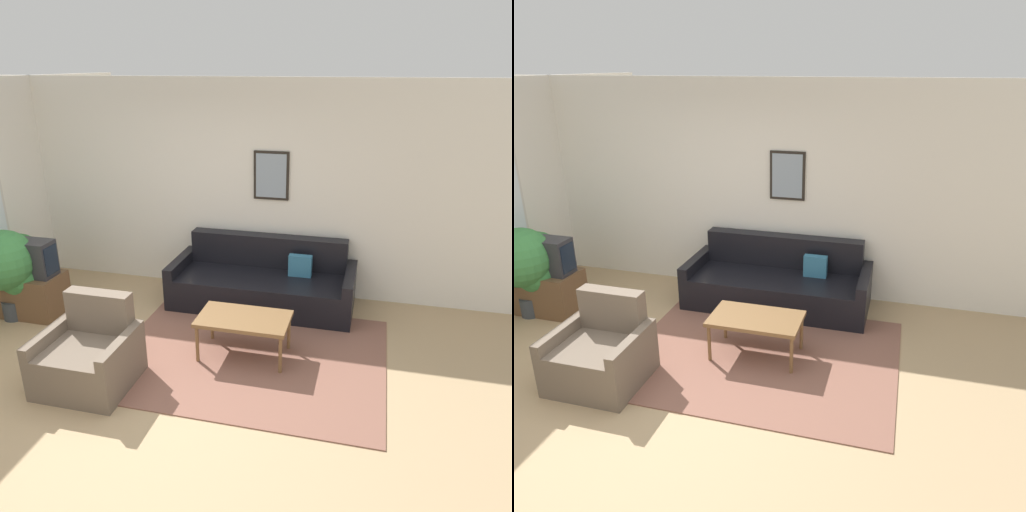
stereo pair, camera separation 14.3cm
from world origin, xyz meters
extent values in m
plane|color=tan|center=(0.00, 0.00, 0.00)|extent=(16.00, 16.00, 0.00)
cube|color=brown|center=(0.82, 0.83, 0.01)|extent=(2.75, 2.14, 0.01)
cube|color=white|center=(0.00, 2.51, 1.35)|extent=(8.00, 0.06, 2.70)
cube|color=black|center=(0.68, 2.47, 1.55)|extent=(0.44, 0.03, 0.60)
cube|color=#8999A8|center=(0.68, 2.45, 1.55)|extent=(0.38, 0.01, 0.54)
cube|color=black|center=(0.68, 1.99, 0.20)|extent=(2.00, 0.90, 0.41)
cube|color=black|center=(0.68, 2.34, 0.61)|extent=(2.00, 0.20, 0.41)
cube|color=black|center=(-0.39, 1.99, 0.27)|extent=(0.12, 0.90, 0.55)
cube|color=black|center=(1.74, 1.99, 0.27)|extent=(0.12, 0.90, 0.55)
cube|color=teal|center=(1.13, 2.10, 0.53)|extent=(0.28, 0.10, 0.28)
cube|color=brown|center=(0.76, 0.83, 0.43)|extent=(0.93, 0.54, 0.04)
cylinder|color=brown|center=(0.33, 0.60, 0.20)|extent=(0.04, 0.04, 0.41)
cylinder|color=brown|center=(1.18, 0.60, 0.20)|extent=(0.04, 0.04, 0.41)
cylinder|color=brown|center=(0.33, 1.06, 0.20)|extent=(0.04, 0.04, 0.41)
cylinder|color=brown|center=(1.18, 1.06, 0.20)|extent=(0.04, 0.04, 0.41)
cube|color=brown|center=(-1.95, 1.13, 0.26)|extent=(0.74, 0.48, 0.51)
cube|color=#2D2D33|center=(-1.95, 1.13, 0.73)|extent=(0.67, 0.28, 0.43)
cube|color=#192333|center=(-1.62, 1.13, 0.73)|extent=(0.01, 0.23, 0.33)
cube|color=#6B5B4C|center=(-0.53, 0.00, 0.21)|extent=(0.65, 0.76, 0.42)
cube|color=#6B5B4C|center=(-0.53, 0.30, 0.62)|extent=(0.65, 0.16, 0.41)
cube|color=#6B5B4C|center=(-0.90, 0.00, 0.27)|extent=(0.09, 0.76, 0.54)
cube|color=#6B5B4C|center=(-0.16, 0.00, 0.27)|extent=(0.09, 0.76, 0.54)
cylinder|color=#383D42|center=(-2.11, 0.96, 0.12)|extent=(0.24, 0.24, 0.23)
cylinder|color=#51381E|center=(-2.11, 0.96, 0.34)|extent=(0.04, 0.04, 0.21)
sphere|color=#3D8442|center=(-2.11, 0.96, 0.74)|extent=(0.70, 0.70, 0.70)
cylinder|color=slate|center=(-2.26, 1.37, 0.09)|extent=(0.28, 0.28, 0.18)
cylinder|color=#51381E|center=(-2.26, 1.37, 0.27)|extent=(0.04, 0.04, 0.18)
sphere|color=#337A38|center=(-2.26, 1.37, 0.61)|extent=(0.59, 0.59, 0.59)
cylinder|color=slate|center=(-2.02, 1.07, 0.08)|extent=(0.27, 0.27, 0.16)
cylinder|color=#51381E|center=(-2.02, 1.07, 0.23)|extent=(0.04, 0.04, 0.15)
sphere|color=#3D8442|center=(-2.02, 1.07, 0.52)|extent=(0.51, 0.51, 0.51)
camera|label=1|loc=(1.95, -3.48, 2.84)|focal=35.00mm
camera|label=2|loc=(2.09, -3.44, 2.84)|focal=35.00mm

